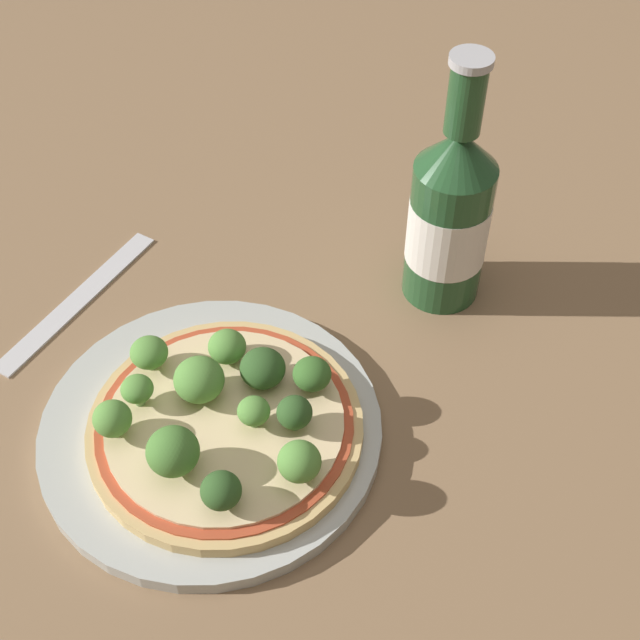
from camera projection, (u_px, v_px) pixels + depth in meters
The scene contains 17 objects.
ground_plane at pixel (198, 435), 0.63m from camera, with size 3.00×3.00×0.00m, color #846647.
plate at pixel (211, 430), 0.63m from camera, with size 0.24×0.24×0.01m.
pizza at pixel (225, 426), 0.62m from camera, with size 0.19×0.19×0.01m.
broccoli_floret_0 at pixel (137, 389), 0.61m from camera, with size 0.02×0.02×0.02m.
broccoli_floret_1 at pixel (295, 413), 0.60m from camera, with size 0.02×0.02×0.03m.
broccoli_floret_2 at pixel (173, 452), 0.57m from camera, with size 0.03×0.03×0.04m.
broccoli_floret_3 at pixel (263, 368), 0.62m from camera, with size 0.03×0.03×0.03m.
broccoli_floret_4 at pixel (199, 380), 0.61m from camera, with size 0.04×0.04×0.03m.
broccoli_floret_5 at pixel (227, 347), 0.64m from camera, with size 0.03×0.03×0.02m.
broccoli_floret_6 at pixel (112, 419), 0.59m from camera, with size 0.03×0.03×0.03m.
broccoli_floret_7 at pixel (299, 462), 0.57m from camera, with size 0.03×0.03×0.03m.
broccoli_floret_8 at pixel (254, 411), 0.60m from camera, with size 0.02×0.02×0.02m.
broccoli_floret_9 at pixel (146, 354), 0.63m from camera, with size 0.03×0.03×0.03m.
broccoli_floret_10 at pixel (221, 491), 0.56m from camera, with size 0.03×0.03×0.03m.
broccoli_floret_11 at pixel (312, 374), 0.62m from camera, with size 0.03×0.03×0.03m.
beer_bottle at pixel (450, 214), 0.67m from camera, with size 0.06×0.06×0.21m.
fork at pixel (78, 299), 0.72m from camera, with size 0.08×0.17×0.00m.
Camera 1 is at (0.34, -0.17, 0.52)m, focal length 50.00 mm.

